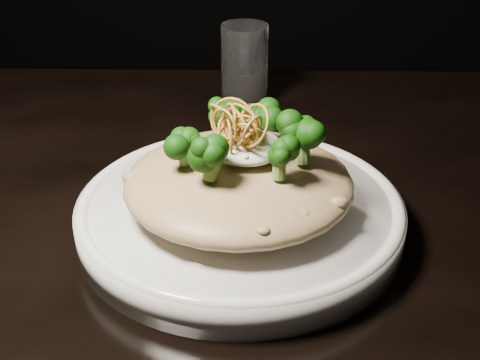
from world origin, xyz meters
TOP-DOWN VIEW (x-y plane):
  - table at (0.00, 0.00)m, footprint 1.10×0.80m
  - plate at (-0.02, -0.04)m, footprint 0.31×0.31m
  - risotto at (-0.02, -0.04)m, footprint 0.21×0.21m
  - broccoli at (-0.02, -0.04)m, footprint 0.15×0.15m
  - cheese at (-0.02, -0.04)m, footprint 0.07×0.07m
  - shallots at (-0.02, -0.04)m, footprint 0.06×0.06m
  - drinking_glass at (-0.02, 0.27)m, footprint 0.08×0.08m

SIDE VIEW (x-z plane):
  - table at x=0.00m, z-range 0.29..1.04m
  - plate at x=-0.02m, z-range 0.75..0.78m
  - drinking_glass at x=-0.02m, z-range 0.75..0.86m
  - risotto at x=-0.02m, z-range 0.78..0.83m
  - cheese at x=-0.02m, z-range 0.83..0.85m
  - broccoli at x=-0.02m, z-range 0.83..0.88m
  - shallots at x=-0.02m, z-range 0.85..0.88m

